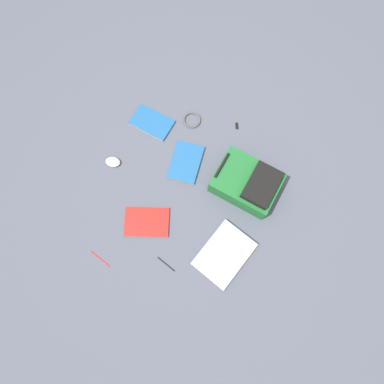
# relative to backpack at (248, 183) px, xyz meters

# --- Properties ---
(ground_plane) EXTENTS (4.04, 4.04, 0.00)m
(ground_plane) POSITION_rel_backpack_xyz_m (-0.18, 0.31, -0.08)
(ground_plane) COLOR #4C5160
(backpack) EXTENTS (0.35, 0.43, 0.19)m
(backpack) POSITION_rel_backpack_xyz_m (0.00, 0.00, 0.00)
(backpack) COLOR #1E662D
(backpack) RESTS_ON ground_plane
(laptop) EXTENTS (0.41, 0.35, 0.03)m
(laptop) POSITION_rel_backpack_xyz_m (-0.45, -0.00, -0.07)
(laptop) COLOR #929296
(laptop) RESTS_ON ground_plane
(book_blue) EXTENTS (0.28, 0.20, 0.02)m
(book_blue) POSITION_rel_backpack_xyz_m (0.03, 0.42, -0.07)
(book_blue) COLOR silver
(book_blue) RESTS_ON ground_plane
(book_manual) EXTENTS (0.21, 0.30, 0.02)m
(book_manual) POSITION_rel_backpack_xyz_m (0.22, 0.73, -0.07)
(book_manual) COLOR silver
(book_manual) RESTS_ON ground_plane
(book_comic) EXTENTS (0.26, 0.32, 0.02)m
(book_comic) POSITION_rel_backpack_xyz_m (-0.42, 0.51, -0.07)
(book_comic) COLOR silver
(book_comic) RESTS_ON ground_plane
(computer_mouse) EXTENTS (0.08, 0.10, 0.03)m
(computer_mouse) POSITION_rel_backpack_xyz_m (-0.13, 0.86, -0.07)
(computer_mouse) COLOR silver
(computer_mouse) RESTS_ON ground_plane
(cable_coil) EXTENTS (0.12, 0.12, 0.01)m
(cable_coil) POSITION_rel_backpack_xyz_m (0.33, 0.48, -0.07)
(cable_coil) COLOR #4C4C51
(cable_coil) RESTS_ON ground_plane
(pen_black) EXTENTS (0.05, 0.13, 0.01)m
(pen_black) POSITION_rel_backpack_xyz_m (-0.62, 0.30, -0.08)
(pen_black) COLOR black
(pen_black) RESTS_ON ground_plane
(pen_blue) EXTENTS (0.05, 0.14, 0.01)m
(pen_blue) POSITION_rel_backpack_xyz_m (-0.72, 0.69, -0.08)
(pen_blue) COLOR red
(pen_blue) RESTS_ON ground_plane
(usb_stick) EXTENTS (0.05, 0.04, 0.01)m
(usb_stick) POSITION_rel_backpack_xyz_m (0.39, 0.18, -0.08)
(usb_stick) COLOR black
(usb_stick) RESTS_ON ground_plane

